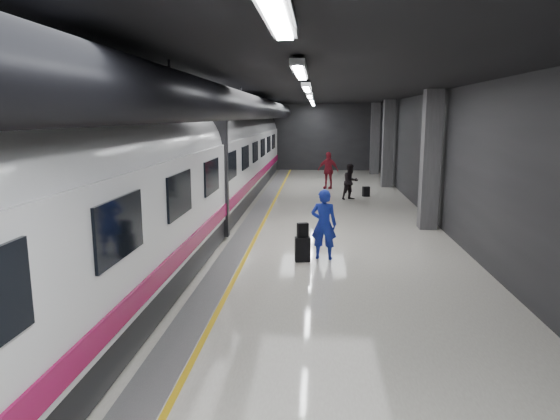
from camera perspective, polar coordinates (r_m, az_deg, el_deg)
name	(u,v)px	position (r m, az deg, el deg)	size (l,w,h in m)	color
ground	(286,240)	(14.95, 0.70, -3.49)	(40.00, 40.00, 0.00)	silver
platform_hall	(279,120)	(15.47, -0.12, 10.23)	(10.02, 40.02, 4.51)	black
train	(177,171)	(15.13, -11.68, 4.43)	(3.05, 38.00, 4.05)	black
traveler_main	(324,224)	(12.91, 5.02, -1.63)	(0.67, 0.44, 1.83)	#191CC2
suitcase_main	(303,249)	(12.77, 2.60, -4.51)	(0.39, 0.24, 0.63)	black
shoulder_bag	(303,230)	(12.67, 2.61, -2.31)	(0.28, 0.15, 0.37)	black
traveler_far_a	(350,182)	(22.35, 8.06, 3.22)	(0.78, 0.61, 1.60)	black
traveler_far_b	(328,170)	(25.67, 5.51, 4.54)	(1.10, 0.46, 1.88)	maroon
suitcase_far	(366,191)	(23.44, 9.81, 2.10)	(0.31, 0.20, 0.46)	black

